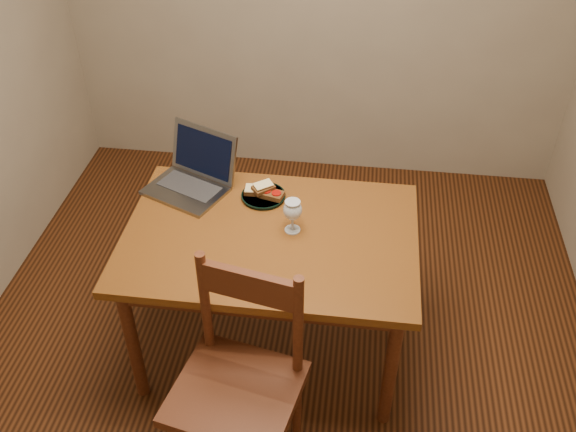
# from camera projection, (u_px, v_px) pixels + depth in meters

# --- Properties ---
(floor) EXTENTS (3.20, 3.20, 0.02)m
(floor) POSITION_uv_depth(u_px,v_px,m) (284.00, 335.00, 3.36)
(floor) COLOR black
(floor) RESTS_ON ground
(table) EXTENTS (1.30, 0.90, 0.74)m
(table) POSITION_uv_depth(u_px,v_px,m) (270.00, 248.00, 2.89)
(table) COLOR #51240D
(table) RESTS_ON floor
(chair) EXTENTS (0.56, 0.54, 0.51)m
(chair) POSITION_uv_depth(u_px,v_px,m) (238.00, 378.00, 2.47)
(chair) COLOR #3E1B0D
(chair) RESTS_ON floor
(plate) EXTENTS (0.21, 0.21, 0.02)m
(plate) POSITION_uv_depth(u_px,v_px,m) (263.00, 196.00, 3.04)
(plate) COLOR black
(plate) RESTS_ON table
(sandwich_cheese) EXTENTS (0.11, 0.06, 0.03)m
(sandwich_cheese) POSITION_uv_depth(u_px,v_px,m) (256.00, 190.00, 3.03)
(sandwich_cheese) COLOR #381E0C
(sandwich_cheese) RESTS_ON plate
(sandwich_tomato) EXTENTS (0.13, 0.09, 0.04)m
(sandwich_tomato) POSITION_uv_depth(u_px,v_px,m) (271.00, 194.00, 3.01)
(sandwich_tomato) COLOR #381E0C
(sandwich_tomato) RESTS_ON plate
(sandwich_top) EXTENTS (0.12, 0.11, 0.03)m
(sandwich_top) POSITION_uv_depth(u_px,v_px,m) (263.00, 187.00, 3.01)
(sandwich_top) COLOR #381E0C
(sandwich_top) RESTS_ON plate
(milk_glass) EXTENTS (0.08, 0.08, 0.16)m
(milk_glass) POSITION_uv_depth(u_px,v_px,m) (293.00, 216.00, 2.80)
(milk_glass) COLOR white
(milk_glass) RESTS_ON table
(laptop) EXTENTS (0.47, 0.45, 0.26)m
(laptop) POSITION_uv_depth(u_px,v_px,m) (194.00, 173.00, 3.08)
(laptop) COLOR slate
(laptop) RESTS_ON table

